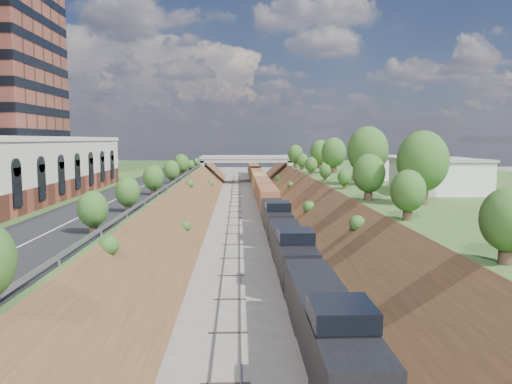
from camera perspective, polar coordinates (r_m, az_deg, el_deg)
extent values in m
cube|color=#3F5723|center=(77.68, -25.58, -1.36)|extent=(44.00, 180.00, 5.00)
cube|color=#3F5723|center=(79.30, 24.15, -1.16)|extent=(44.00, 180.00, 5.00)
cube|color=brown|center=(72.13, -9.22, -3.38)|extent=(10.00, 180.00, 10.00)
cube|color=brown|center=(72.71, 8.27, -3.28)|extent=(10.00, 180.00, 10.00)
cube|color=gray|center=(71.55, -2.52, -3.31)|extent=(1.58, 180.00, 0.18)
cube|color=gray|center=(71.69, 1.64, -3.28)|extent=(1.58, 180.00, 0.18)
cube|color=black|center=(72.20, -12.84, 0.60)|extent=(8.00, 180.00, 0.10)
cube|color=#99999E|center=(71.49, -9.62, 1.02)|extent=(0.06, 171.00, 0.30)
cube|color=gray|center=(133.22, -6.13, 2.30)|extent=(1.50, 8.00, 6.20)
cube|color=gray|center=(133.55, 3.77, 2.33)|extent=(1.50, 8.00, 6.20)
cube|color=gray|center=(132.72, -1.18, 3.66)|extent=(24.00, 8.00, 1.00)
cube|color=gray|center=(128.70, -1.15, 3.94)|extent=(24.00, 0.30, 0.80)
cube|color=gray|center=(136.69, -1.20, 4.06)|extent=(24.00, 0.30, 0.80)
cube|color=silver|center=(67.72, 20.06, 1.69)|extent=(9.00, 12.00, 4.00)
cube|color=silver|center=(88.33, 14.40, 2.67)|extent=(8.00, 10.00, 3.60)
cylinder|color=#473323|center=(54.29, 18.41, 0.04)|extent=(1.30, 1.30, 2.62)
ellipsoid|color=#24561E|center=(54.07, 18.52, 3.36)|extent=(5.25, 5.25, 6.30)
cylinder|color=#473323|center=(32.72, -19.61, -5.03)|extent=(0.66, 0.66, 1.22)
ellipsoid|color=#24561E|center=(32.48, -19.70, -2.48)|extent=(2.45, 2.45, 2.94)
cube|color=black|center=(27.13, 7.98, -14.47)|extent=(2.81, 16.85, 2.63)
cube|color=silver|center=(20.65, 11.53, -19.59)|extent=(2.58, 3.00, 0.15)
cube|color=black|center=(22.86, 9.80, -13.45)|extent=(2.75, 3.10, 0.90)
cube|color=black|center=(44.13, 3.95, -6.38)|extent=(2.81, 16.85, 2.63)
cube|color=black|center=(61.62, 2.23, -2.82)|extent=(2.81, 16.85, 2.63)
cube|color=brown|center=(123.21, 0.10, 1.79)|extent=(2.81, 105.30, 3.37)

